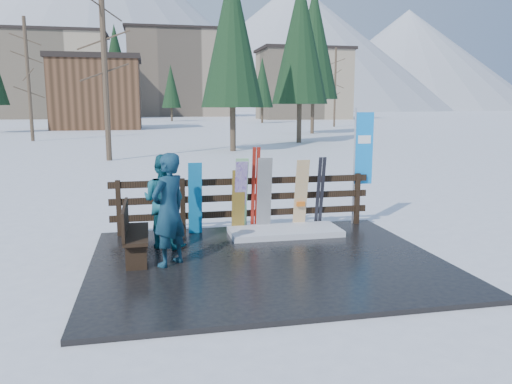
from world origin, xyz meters
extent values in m
plane|color=white|center=(0.00, 0.00, 0.00)|extent=(700.00, 700.00, 0.00)
cube|color=black|center=(0.00, 0.00, 0.04)|extent=(6.00, 5.00, 0.08)
cube|color=black|center=(-2.60, 2.20, 0.66)|extent=(0.10, 0.10, 1.15)
cube|color=black|center=(-1.30, 2.20, 0.66)|extent=(0.10, 0.10, 1.15)
cube|color=black|center=(0.00, 2.20, 0.66)|extent=(0.10, 0.10, 1.15)
cube|color=black|center=(1.30, 2.20, 0.66)|extent=(0.10, 0.10, 1.15)
cube|color=black|center=(2.60, 2.20, 0.66)|extent=(0.10, 0.10, 1.15)
cube|color=black|center=(0.00, 2.20, 0.43)|extent=(5.60, 0.05, 0.14)
cube|color=black|center=(0.00, 2.20, 0.78)|extent=(5.60, 0.05, 0.14)
cube|color=black|center=(0.00, 2.20, 1.13)|extent=(5.60, 0.05, 0.14)
cube|color=white|center=(0.75, 1.60, 0.14)|extent=(2.30, 1.00, 0.12)
cube|color=black|center=(-2.21, 0.48, 0.53)|extent=(0.40, 1.50, 0.06)
cube|color=black|center=(-2.21, -0.12, 0.30)|extent=(0.34, 0.06, 0.45)
cube|color=black|center=(-2.21, 1.08, 0.30)|extent=(0.34, 0.06, 0.45)
cube|color=black|center=(-2.39, 0.48, 0.80)|extent=(0.05, 1.50, 0.50)
cube|color=#117CBB|center=(-1.06, 1.98, 0.84)|extent=(0.28, 0.27, 1.51)
cube|color=white|center=(-0.10, 1.98, 0.87)|extent=(0.27, 0.38, 1.58)
cube|color=gold|center=(-0.16, 1.98, 0.75)|extent=(0.27, 0.21, 1.33)
cube|color=white|center=(-0.11, 1.98, 0.84)|extent=(0.25, 0.42, 1.52)
cube|color=black|center=(0.40, 1.98, 0.87)|extent=(0.31, 0.22, 1.57)
cube|color=silver|center=(1.21, 1.98, 0.84)|extent=(0.28, 0.33, 1.52)
cube|color=maroon|center=(0.17, 2.05, 0.98)|extent=(0.08, 0.29, 1.80)
cube|color=maroon|center=(0.26, 2.05, 0.98)|extent=(0.07, 0.29, 1.80)
cube|color=black|center=(1.62, 2.05, 0.86)|extent=(0.08, 0.28, 1.56)
cube|color=black|center=(1.71, 2.05, 0.86)|extent=(0.08, 0.28, 1.56)
cylinder|color=silver|center=(2.52, 2.25, 1.38)|extent=(0.04, 0.04, 2.60)
cube|color=#0D84E7|center=(2.74, 2.25, 1.78)|extent=(0.42, 0.02, 1.60)
imported|color=#184C5C|center=(-1.66, 0.04, 1.02)|extent=(0.81, 0.80, 1.89)
imported|color=#145769|center=(-1.71, 1.17, 0.96)|extent=(1.08, 1.02, 1.76)
cube|color=tan|center=(-22.00, 110.00, 9.00)|extent=(22.00, 14.00, 18.00)
cube|color=black|center=(-22.00, 110.00, 18.30)|extent=(23.10, 14.70, 0.60)
cube|color=gray|center=(6.00, 130.00, 11.00)|extent=(26.00, 16.00, 22.00)
cube|color=black|center=(6.00, 130.00, 22.30)|extent=(27.30, 16.80, 0.60)
cube|color=tan|center=(30.00, 95.00, 7.00)|extent=(18.00, 12.00, 14.00)
cube|color=black|center=(30.00, 95.00, 14.30)|extent=(18.90, 12.60, 0.60)
cube|color=brown|center=(-8.00, 55.00, 4.00)|extent=(10.00, 8.00, 8.00)
cube|color=black|center=(-8.00, 55.00, 8.30)|extent=(10.50, 8.40, 0.60)
cylinder|color=#382B1E|center=(-4.00, 18.00, 5.45)|extent=(0.28, 0.28, 10.90)
cone|color=black|center=(3.00, 22.00, 5.27)|extent=(3.80, 3.80, 10.54)
cone|color=black|center=(9.00, 28.00, 5.75)|extent=(4.14, 4.14, 11.50)
cylinder|color=#382B1E|center=(-11.00, 34.00, 4.72)|extent=(0.28, 0.28, 9.43)
cone|color=black|center=(14.00, 40.00, 6.82)|extent=(4.91, 4.91, 13.63)
cylinder|color=#382B1E|center=(22.00, 55.00, 5.09)|extent=(0.28, 0.28, 10.18)
cone|color=black|center=(-6.00, 60.00, 6.21)|extent=(4.47, 4.47, 12.42)
cone|color=black|center=(16.00, 72.00, 4.98)|extent=(3.58, 3.58, 9.96)
cone|color=black|center=(2.00, 85.00, 4.81)|extent=(3.46, 3.46, 9.62)
cone|color=white|center=(-30.00, 340.00, 60.00)|extent=(260.00, 260.00, 120.00)
cone|color=white|center=(90.00, 310.00, 40.00)|extent=(200.00, 200.00, 80.00)
cone|color=white|center=(180.00, 330.00, 35.00)|extent=(180.00, 180.00, 70.00)
camera|label=1|loc=(-1.91, -8.14, 2.71)|focal=35.00mm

